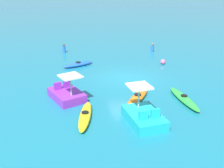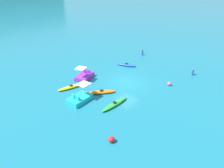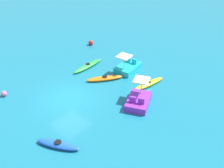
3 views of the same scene
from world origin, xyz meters
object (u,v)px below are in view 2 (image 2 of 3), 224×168
(kayak_yellow, at_px, (71,87))
(buoy_pink, at_px, (169,84))
(person_by_kayaks, at_px, (193,72))
(pedal_boat_cyan, at_px, (80,98))
(person_near_shore, at_px, (142,53))
(buoy_red, at_px, (111,139))
(pedal_boat_purple, at_px, (84,76))
(kayak_orange, at_px, (102,92))
(kayak_green, at_px, (115,104))
(kayak_blue, at_px, (127,65))

(kayak_yellow, relative_size, buoy_pink, 7.47)
(kayak_yellow, relative_size, person_by_kayaks, 3.64)
(pedal_boat_cyan, distance_m, person_near_shore, 15.37)
(buoy_red, bearing_deg, kayak_yellow, 73.60)
(pedal_boat_purple, bearing_deg, buoy_pink, -55.13)
(kayak_orange, xyz_separation_m, kayak_green, (-0.65, -2.60, -0.00))
(kayak_orange, height_order, pedal_boat_cyan, pedal_boat_cyan)
(person_by_kayaks, bearing_deg, pedal_boat_cyan, 159.07)
(buoy_pink, bearing_deg, buoy_red, -171.38)
(buoy_red, relative_size, person_by_kayaks, 0.56)
(kayak_yellow, height_order, buoy_pink, buoy_pink)
(kayak_green, bearing_deg, kayak_blue, 34.71)
(kayak_green, relative_size, buoy_pink, 8.03)
(buoy_red, relative_size, buoy_pink, 1.16)
(buoy_red, bearing_deg, person_by_kayaks, 3.97)
(buoy_red, bearing_deg, person_near_shore, 30.79)
(pedal_boat_purple, relative_size, buoy_red, 5.64)
(kayak_orange, bearing_deg, person_by_kayaks, -23.33)
(kayak_orange, xyz_separation_m, buoy_pink, (6.66, -4.19, 0.05))
(kayak_green, height_order, person_by_kayaks, person_by_kayaks)
(pedal_boat_cyan, xyz_separation_m, buoy_pink, (9.21, -4.62, -0.12))
(kayak_yellow, xyz_separation_m, person_by_kayaks, (12.76, -8.01, 0.22))
(buoy_red, bearing_deg, kayak_green, 41.57)
(buoy_pink, xyz_separation_m, person_by_kayaks, (4.44, -0.60, 0.17))
(kayak_yellow, xyz_separation_m, kayak_green, (1.00, -5.82, -0.00))
(kayak_blue, distance_m, buoy_red, 14.71)
(kayak_green, distance_m, buoy_red, 4.91)
(buoy_pink, bearing_deg, pedal_boat_purple, 124.87)
(kayak_blue, xyz_separation_m, pedal_boat_cyan, (-9.97, -2.56, 0.17))
(kayak_green, bearing_deg, buoy_red, -138.43)
(pedal_boat_cyan, height_order, buoy_pink, pedal_boat_cyan)
(kayak_blue, distance_m, buoy_pink, 7.23)
(kayak_yellow, relative_size, buoy_red, 6.46)
(pedal_boat_purple, xyz_separation_m, buoy_pink, (5.77, -8.27, -0.12))
(buoy_red, height_order, buoy_pink, buoy_red)
(kayak_green, distance_m, person_by_kayaks, 11.96)
(pedal_boat_cyan, xyz_separation_m, person_by_kayaks, (13.65, -5.22, 0.05))
(kayak_yellow, distance_m, kayak_orange, 3.62)
(pedal_boat_purple, bearing_deg, kayak_orange, -102.38)
(kayak_yellow, xyz_separation_m, kayak_orange, (1.66, -3.22, 0.00))
(kayak_orange, relative_size, kayak_blue, 1.03)
(kayak_orange, distance_m, pedal_boat_cyan, 2.59)
(kayak_green, xyz_separation_m, pedal_boat_cyan, (-1.89, 3.03, 0.17))
(pedal_boat_cyan, bearing_deg, buoy_pink, -26.66)
(person_near_shore, bearing_deg, pedal_boat_purple, -179.93)
(person_by_kayaks, bearing_deg, buoy_pink, 172.35)
(pedal_boat_purple, height_order, person_by_kayaks, pedal_boat_purple)
(pedal_boat_purple, bearing_deg, buoy_red, -117.73)
(kayak_orange, bearing_deg, kayak_yellow, 117.22)
(person_near_shore, height_order, person_by_kayaks, same)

